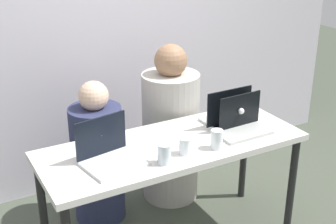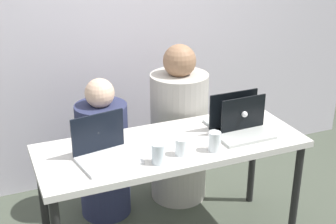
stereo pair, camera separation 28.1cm
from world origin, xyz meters
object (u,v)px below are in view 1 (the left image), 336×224
person_on_left (98,159)px  water_glass_center (185,147)px  water_glass_left (164,155)px  water_glass_right (217,140)px  laptop_front_left (110,154)px  laptop_back_right (232,117)px  laptop_front_right (236,122)px  person_on_right (171,132)px

person_on_left → water_glass_center: person_on_left is taller
water_glass_left → water_glass_right: same height
water_glass_center → laptop_front_left: bearing=164.3°
person_on_left → laptop_back_right: 0.98m
laptop_front_right → laptop_front_left: bearing=179.9°
laptop_front_right → water_glass_left: bearing=-165.5°
person_on_left → laptop_back_right: size_ratio=3.21×
laptop_front_left → water_glass_center: bearing=-25.6°
laptop_front_left → water_glass_right: laptop_front_left is taller
person_on_left → laptop_back_right: (0.77, -0.49, 0.35)m
water_glass_right → laptop_front_left: bearing=166.7°
laptop_back_right → water_glass_center: laptop_back_right is taller
laptop_front_left → water_glass_right: size_ratio=3.05×
laptop_front_left → water_glass_left: bearing=-41.4°
laptop_back_right → water_glass_right: size_ratio=2.74×
laptop_back_right → laptop_front_left: 0.91m
water_glass_right → laptop_front_right: bearing=30.9°
water_glass_right → water_glass_center: bearing=171.8°
person_on_right → laptop_back_right: (0.18, -0.49, 0.27)m
water_glass_left → water_glass_center: bearing=14.6°
water_glass_left → water_glass_right: (0.36, 0.01, 0.00)m
laptop_back_right → water_glass_left: laptop_back_right is taller
laptop_front_right → laptop_front_left: 0.88m
person_on_left → water_glass_left: person_on_left is taller
person_on_right → water_glass_right: size_ratio=10.28×
person_on_left → water_glass_center: (0.28, -0.71, 0.34)m
person_on_right → water_glass_center: (-0.30, -0.71, 0.27)m
laptop_back_right → laptop_front_right: bearing=71.8°
water_glass_left → water_glass_center: size_ratio=1.18×
laptop_front_left → laptop_back_right: bearing=-3.9°
laptop_front_right → water_glass_right: size_ratio=2.93×
water_glass_center → laptop_back_right: bearing=23.7°
person_on_right → laptop_front_right: bearing=118.3°
laptop_front_right → laptop_front_left: size_ratio=0.96×
water_glass_left → laptop_front_right: bearing=15.2°
laptop_front_right → laptop_front_left: (-0.87, -0.01, -0.00)m
laptop_front_left → water_glass_center: laptop_front_left is taller
person_on_right → laptop_front_right: person_on_right is taller
water_glass_left → water_glass_center: 0.16m
laptop_front_left → water_glass_right: (0.62, -0.15, -0.00)m
person_on_right → laptop_front_left: (-0.72, -0.59, 0.28)m
water_glass_right → person_on_left: bearing=123.3°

